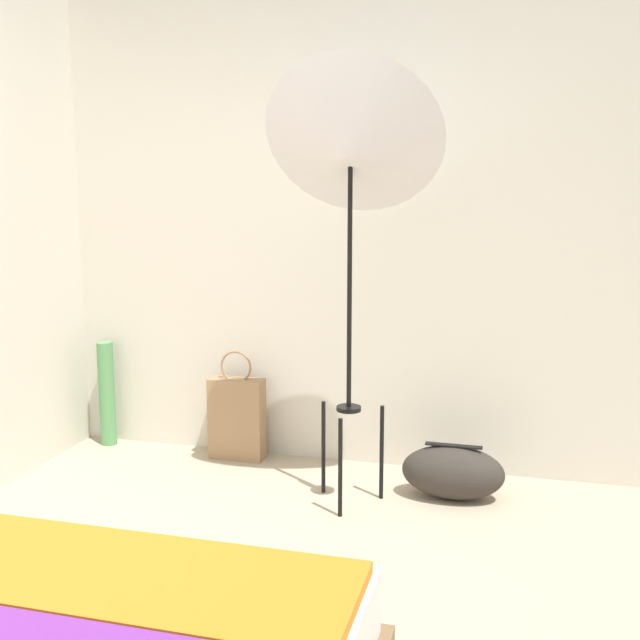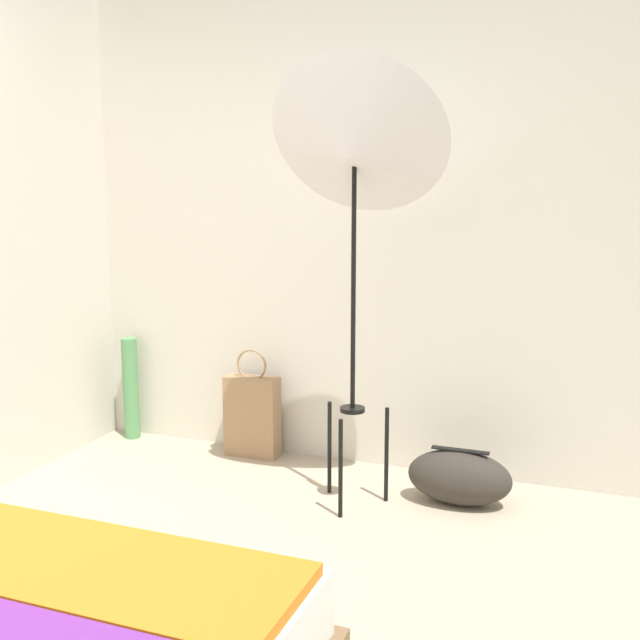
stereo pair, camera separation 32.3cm
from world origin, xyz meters
TOP-DOWN VIEW (x-y plane):
  - wall_back at (0.00, 2.14)m, footprint 8.00×0.05m
  - photo_umbrella at (0.39, 1.57)m, footprint 0.82×0.62m
  - tote_bag at (-0.33, 2.00)m, footprint 0.30×0.12m
  - duffel_bag at (0.87, 1.75)m, footprint 0.49×0.26m
  - paper_roll at (-1.15, 2.03)m, footprint 0.09×0.09m

SIDE VIEW (x-z plane):
  - duffel_bag at x=0.87m, z-range 0.00..0.26m
  - tote_bag at x=-0.33m, z-range -0.07..0.54m
  - paper_roll at x=-1.15m, z-range 0.00..0.61m
  - wall_back at x=0.00m, z-range 0.00..2.60m
  - photo_umbrella at x=0.39m, z-range 0.62..2.66m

